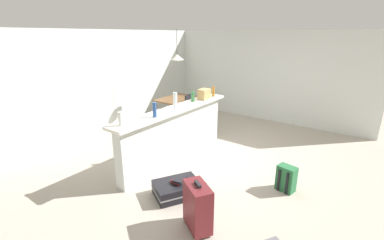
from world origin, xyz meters
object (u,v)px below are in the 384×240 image
suitcase_upright_maroon (198,207)px  suitcase_flat_black (177,189)px  bottle_green (193,97)px  grocery_bag (204,94)px  bottle_white (120,119)px  bottle_amber (213,92)px  dining_table (178,102)px  dining_chair_near_partition (192,111)px  book_stack (179,180)px  bottle_clear (175,100)px  backpack_green (286,179)px  pendant_lamp (177,57)px  bottle_blue (155,110)px

suitcase_upright_maroon → suitcase_flat_black: bearing=57.9°
bottle_green → grocery_bag: grocery_bag is taller
bottle_white → bottle_green: (1.86, 0.00, -0.00)m
bottle_green → suitcase_flat_black: 2.06m
bottle_amber → dining_table: 1.55m
bottle_white → dining_chair_near_partition: bearing=14.4°
bottle_white → grocery_bag: size_ratio=0.83×
suitcase_flat_black → book_stack: size_ratio=3.54×
bottle_clear → dining_chair_near_partition: bottle_clear is taller
suitcase_upright_maroon → dining_chair_near_partition: bearing=37.2°
grocery_bag → backpack_green: bearing=-109.6°
book_stack → backpack_green: bearing=-49.9°
bottle_white → suitcase_flat_black: bottle_white is taller
bottle_clear → suitcase_flat_black: bearing=-139.8°
bottle_green → suitcase_upright_maroon: (-1.98, -1.52, -0.83)m
bottle_clear → suitcase_flat_black: size_ratio=0.34×
pendant_lamp → suitcase_upright_maroon: size_ratio=1.17×
suitcase_upright_maroon → bottle_green: bearing=37.4°
dining_chair_near_partition → backpack_green: bearing=-116.0°
backpack_green → book_stack: bearing=130.1°
bottle_green → dining_table: bottle_green is taller
dining_table → dining_chair_near_partition: dining_chair_near_partition is taller
bottle_white → bottle_blue: (0.63, -0.11, 0.02)m
dining_chair_near_partition → suitcase_upright_maroon: size_ratio=1.39×
bottle_green → bottle_clear: bearing=-178.1°
dining_chair_near_partition → book_stack: bearing=-147.8°
bottle_clear → bottle_green: size_ratio=1.40×
dining_table → suitcase_flat_black: bearing=-141.0°
pendant_lamp → suitcase_upright_maroon: pendant_lamp is taller
dining_table → bottle_blue: bearing=-148.7°
bottle_amber → suitcase_upright_maroon: size_ratio=0.33×
pendant_lamp → bottle_green: bearing=-130.1°
bottle_amber → suitcase_flat_black: bearing=-161.2°
bottle_white → backpack_green: (1.45, -2.14, -0.97)m
bottle_blue → dining_chair_near_partition: 2.47m
grocery_bag → suitcase_flat_black: (-1.88, -0.77, -1.06)m
bottle_blue → bottle_clear: bearing=7.9°
suitcase_flat_black → grocery_bag: bearing=22.3°
bottle_clear → suitcase_upright_maroon: bottle_clear is taller
pendant_lamp → suitcase_flat_black: (-2.65, -2.14, -1.72)m
bottle_green → suitcase_upright_maroon: bearing=-142.6°
bottle_blue → pendant_lamp: pendant_lamp is taller
suitcase_flat_black → suitcase_upright_maroon: bearing=-122.1°
bottle_blue → bottle_amber: (1.90, 0.03, -0.01)m
dining_table → suitcase_flat_black: (-2.66, -2.15, -0.54)m
bottle_white → bottle_green: size_ratio=1.03×
bottle_clear → grocery_bag: bearing=-2.7°
suitcase_upright_maroon → book_stack: size_ratio=2.69×
grocery_bag → dining_table: size_ratio=0.24×
grocery_bag → suitcase_upright_maroon: size_ratio=0.39×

